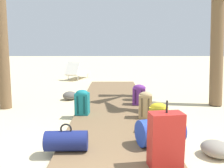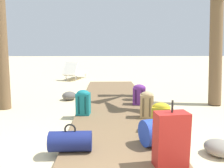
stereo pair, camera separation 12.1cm
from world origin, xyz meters
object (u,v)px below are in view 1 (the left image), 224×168
object	(u,v)px
duffel_bag_navy	(66,141)
backpack_purple	(139,94)
duffel_bag_blue	(160,131)
backpack_teal	(82,102)
backpack_tan	(145,104)
lounge_chair	(77,72)
backpack_yellow	(159,117)
suitcase_red	(166,140)

from	to	relation	value
duffel_bag_navy	backpack_purple	distance (m)	2.90
duffel_bag_navy	backpack_purple	size ratio (longest dim) A/B	1.17
duffel_bag_blue	backpack_purple	size ratio (longest dim) A/B	1.48
duffel_bag_navy	backpack_teal	bearing A→B (deg)	89.66
backpack_tan	lounge_chair	distance (m)	6.48
backpack_tan	backpack_yellow	size ratio (longest dim) A/B	1.07
duffel_bag_blue	lounge_chair	bearing A→B (deg)	107.35
backpack_tan	backpack_purple	world-z (taller)	backpack_tan
backpack_teal	backpack_purple	bearing A→B (deg)	32.36
duffel_bag_navy	backpack_yellow	bearing A→B (deg)	26.20
duffel_bag_navy	lounge_chair	xyz separation A→B (m)	(-0.94, 7.57, 0.10)
duffel_bag_navy	lounge_chair	bearing A→B (deg)	97.10
backpack_purple	suitcase_red	bearing A→B (deg)	-90.96
duffel_bag_blue	duffel_bag_navy	world-z (taller)	duffel_bag_blue
backpack_teal	backpack_tan	size ratio (longest dim) A/B	0.99
duffel_bag_blue	duffel_bag_navy	bearing A→B (deg)	-171.12
backpack_teal	lounge_chair	xyz separation A→B (m)	(-0.95, 5.83, -0.03)
suitcase_red	duffel_bag_blue	bearing A→B (deg)	83.00
lounge_chair	backpack_tan	bearing A→B (deg)	-69.53
suitcase_red	backpack_yellow	world-z (taller)	suitcase_red
backpack_tan	duffel_bag_blue	bearing A→B (deg)	-88.51
backpack_teal	lounge_chair	distance (m)	5.91
duffel_bag_navy	suitcase_red	distance (m)	1.36
backpack_teal	backpack_yellow	bearing A→B (deg)	-36.18
backpack_yellow	backpack_purple	bearing A→B (deg)	93.11
duffel_bag_blue	backpack_purple	xyz separation A→B (m)	(-0.03, 2.36, 0.07)
backpack_yellow	lounge_chair	xyz separation A→B (m)	(-2.37, 6.87, -0.02)
duffel_bag_blue	suitcase_red	world-z (taller)	suitcase_red
backpack_tan	backpack_teal	bearing A→B (deg)	169.51
backpack_tan	backpack_yellow	xyz separation A→B (m)	(0.11, -0.79, -0.02)
backpack_yellow	lounge_chair	size ratio (longest dim) A/B	0.31
duffel_bag_blue	backpack_yellow	bearing A→B (deg)	81.62
backpack_teal	backpack_yellow	xyz separation A→B (m)	(1.42, -1.04, -0.01)
duffel_bag_blue	backpack_purple	distance (m)	2.37
backpack_tan	backpack_purple	xyz separation A→B (m)	(0.00, 1.08, -0.02)
backpack_teal	suitcase_red	distance (m)	2.52
backpack_teal	backpack_tan	distance (m)	1.34
backpack_teal	backpack_purple	size ratio (longest dim) A/B	1.05
backpack_yellow	lounge_chair	world-z (taller)	lounge_chair
backpack_teal	duffel_bag_blue	world-z (taller)	backpack_teal
suitcase_red	backpack_yellow	bearing A→B (deg)	82.41
backpack_tan	lounge_chair	bearing A→B (deg)	110.47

